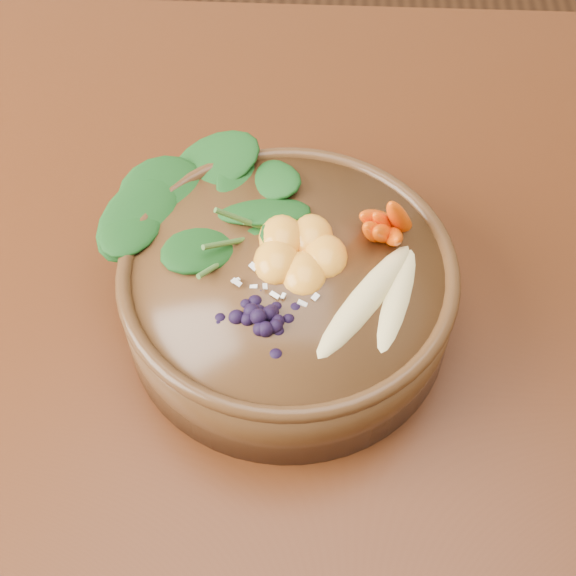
# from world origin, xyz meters

# --- Properties ---
(ground) EXTENTS (4.00, 4.00, 0.00)m
(ground) POSITION_xyz_m (0.00, 0.00, 0.00)
(ground) COLOR #381E0F
(ground) RESTS_ON ground
(dining_table) EXTENTS (1.60, 0.90, 0.75)m
(dining_table) POSITION_xyz_m (0.00, 0.00, 0.66)
(dining_table) COLOR #331C0C
(dining_table) RESTS_ON ground
(stoneware_bowl) EXTENTS (0.39, 0.39, 0.08)m
(stoneware_bowl) POSITION_xyz_m (-0.13, -0.06, 0.79)
(stoneware_bowl) COLOR #4D2E14
(stoneware_bowl) RESTS_ON dining_table
(kale_heap) EXTENTS (0.25, 0.24, 0.04)m
(kale_heap) POSITION_xyz_m (-0.15, 0.02, 0.85)
(kale_heap) COLOR #164C16
(kale_heap) RESTS_ON stoneware_bowl
(carrot_cluster) EXTENTS (0.08, 0.08, 0.08)m
(carrot_cluster) POSITION_xyz_m (-0.05, -0.01, 0.87)
(carrot_cluster) COLOR #FE4700
(carrot_cluster) RESTS_ON stoneware_bowl
(banana_halves) EXTENTS (0.11, 0.16, 0.03)m
(banana_halves) POSITION_xyz_m (-0.05, -0.09, 0.84)
(banana_halves) COLOR #E0CC84
(banana_halves) RESTS_ON stoneware_bowl
(mandarin_cluster) EXTENTS (0.12, 0.12, 0.03)m
(mandarin_cluster) POSITION_xyz_m (-0.12, -0.04, 0.85)
(mandarin_cluster) COLOR orange
(mandarin_cluster) RESTS_ON stoneware_bowl
(blueberry_pile) EXTENTS (0.17, 0.15, 0.04)m
(blueberry_pile) POSITION_xyz_m (-0.15, -0.12, 0.85)
(blueberry_pile) COLOR black
(blueberry_pile) RESTS_ON stoneware_bowl
(coconut_flakes) EXTENTS (0.11, 0.10, 0.01)m
(coconut_flakes) POSITION_xyz_m (-0.14, -0.08, 0.83)
(coconut_flakes) COLOR white
(coconut_flakes) RESTS_ON stoneware_bowl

